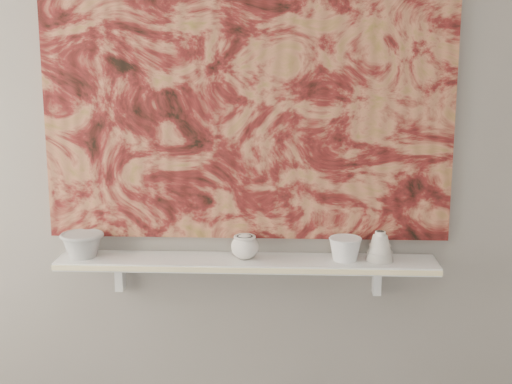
# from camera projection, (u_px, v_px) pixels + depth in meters

# --- Properties ---
(wall_back) EXTENTS (3.60, 0.00, 3.60)m
(wall_back) POSITION_uv_depth(u_px,v_px,m) (247.00, 143.00, 2.64)
(wall_back) COLOR gray
(wall_back) RESTS_ON floor
(shelf) EXTENTS (1.40, 0.18, 0.03)m
(shelf) POSITION_uv_depth(u_px,v_px,m) (246.00, 263.00, 2.63)
(shelf) COLOR silver
(shelf) RESTS_ON wall_back
(shelf_stripe) EXTENTS (1.40, 0.01, 0.02)m
(shelf_stripe) POSITION_uv_depth(u_px,v_px,m) (245.00, 271.00, 2.54)
(shelf_stripe) COLOR #F8E7A5
(shelf_stripe) RESTS_ON shelf
(bracket_left) EXTENTS (0.03, 0.06, 0.12)m
(bracket_left) POSITION_uv_depth(u_px,v_px,m) (120.00, 274.00, 2.73)
(bracket_left) COLOR silver
(bracket_left) RESTS_ON wall_back
(bracket_right) EXTENTS (0.03, 0.06, 0.12)m
(bracket_right) POSITION_uv_depth(u_px,v_px,m) (377.00, 278.00, 2.69)
(bracket_right) COLOR silver
(bracket_right) RESTS_ON wall_back
(painting) EXTENTS (1.50, 0.02, 1.10)m
(painting) POSITION_uv_depth(u_px,v_px,m) (247.00, 91.00, 2.58)
(painting) COLOR maroon
(painting) RESTS_ON wall_back
(house_motif) EXTENTS (0.09, 0.00, 0.08)m
(house_motif) POSITION_uv_depth(u_px,v_px,m) (369.00, 176.00, 2.62)
(house_motif) COLOR black
(house_motif) RESTS_ON painting
(bowl_grey) EXTENTS (0.19, 0.19, 0.09)m
(bowl_grey) POSITION_uv_depth(u_px,v_px,m) (82.00, 245.00, 2.65)
(bowl_grey) COLOR #9A9A97
(bowl_grey) RESTS_ON shelf
(cup_cream) EXTENTS (0.11, 0.11, 0.09)m
(cup_cream) POSITION_uv_depth(u_px,v_px,m) (245.00, 247.00, 2.62)
(cup_cream) COLOR beige
(cup_cream) RESTS_ON shelf
(bell_vessel) EXTENTS (0.12, 0.12, 0.11)m
(bell_vessel) POSITION_uv_depth(u_px,v_px,m) (380.00, 246.00, 2.60)
(bell_vessel) COLOR silver
(bell_vessel) RESTS_ON shelf
(bowl_white) EXTENTS (0.15, 0.15, 0.09)m
(bowl_white) POSITION_uv_depth(u_px,v_px,m) (345.00, 249.00, 2.60)
(bowl_white) COLOR silver
(bowl_white) RESTS_ON shelf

